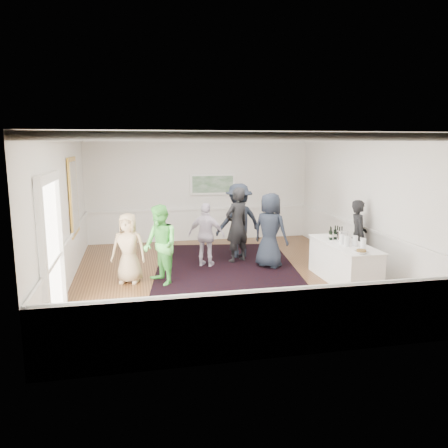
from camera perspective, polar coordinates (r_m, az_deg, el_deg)
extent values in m
plane|color=brown|center=(10.23, 0.35, -6.81)|extent=(8.00, 8.00, 0.00)
cube|color=white|center=(9.77, 0.37, 11.42)|extent=(7.00, 8.00, 0.02)
cube|color=white|center=(9.76, -20.17, 1.35)|extent=(0.02, 8.00, 3.20)
cube|color=white|center=(11.14, 18.26, 2.52)|extent=(0.02, 8.00, 3.20)
cube|color=white|center=(13.78, -3.16, 4.46)|extent=(7.00, 0.02, 3.20)
cube|color=white|center=(6.09, 8.32, -3.29)|extent=(7.00, 0.02, 3.20)
cube|color=gold|center=(11.01, -19.06, 3.44)|extent=(0.04, 1.25, 1.85)
cube|color=white|center=(11.00, -18.93, 3.44)|extent=(0.01, 1.05, 1.65)
cube|color=white|center=(7.20, -22.46, -5.12)|extent=(0.10, 0.14, 2.40)
cube|color=white|center=(8.77, -20.54, -2.30)|extent=(0.10, 0.14, 2.40)
cube|color=white|center=(7.79, -22.03, 5.61)|extent=(0.10, 1.78, 0.16)
cube|color=white|center=(7.99, -21.65, -3.58)|extent=(0.02, 1.50, 2.40)
cube|color=white|center=(13.78, -1.49, 5.22)|extent=(1.44, 0.05, 0.66)
cube|color=#215A29|center=(13.75, -1.46, 5.21)|extent=(1.30, 0.01, 0.52)
cube|color=black|center=(11.12, 0.14, -5.33)|extent=(3.96, 4.86, 0.02)
cube|color=white|center=(10.09, 15.37, -4.90)|extent=(0.76, 2.09, 0.86)
cube|color=white|center=(9.99, 15.49, -2.51)|extent=(0.82, 2.15, 0.02)
imported|color=black|center=(10.98, 17.09, -1.44)|extent=(0.55, 0.71, 1.72)
imported|color=tan|center=(9.80, -12.37, -3.09)|extent=(0.87, 0.68, 1.56)
imported|color=#59D555|center=(9.55, -8.31, -2.73)|extent=(0.94, 1.04, 1.75)
imported|color=silver|center=(10.84, -2.31, -1.46)|extent=(1.01, 0.77, 1.60)
imported|color=#1A202C|center=(11.71, 1.93, 0.43)|extent=(1.43, 1.02, 2.00)
imported|color=black|center=(11.23, 1.71, -0.14)|extent=(0.84, 0.74, 1.95)
imported|color=#1A202C|center=(10.81, 6.05, -0.84)|extent=(1.05, 1.07, 1.86)
cylinder|color=#6CA63B|center=(9.69, 15.73, -2.13)|extent=(0.12, 0.12, 0.24)
cylinder|color=#E04263|center=(9.77, 16.75, -2.08)|extent=(0.12, 0.12, 0.24)
cylinder|color=#62A93C|center=(9.87, 15.14, -1.87)|extent=(0.12, 0.12, 0.24)
cylinder|color=silver|center=(9.55, 17.71, -2.41)|extent=(0.12, 0.12, 0.24)
cylinder|color=silver|center=(10.09, 15.16, -1.63)|extent=(0.26, 0.26, 0.25)
imported|color=white|center=(9.16, 17.49, -3.49)|extent=(0.27, 0.27, 0.07)
cylinder|color=olive|center=(9.16, 17.50, -3.36)|extent=(0.19, 0.19, 0.04)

